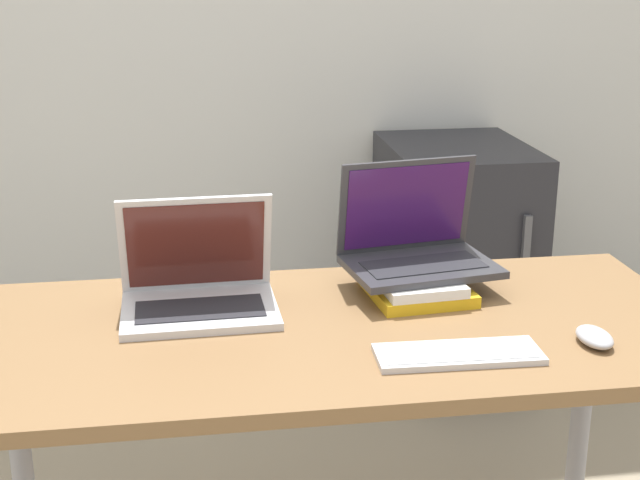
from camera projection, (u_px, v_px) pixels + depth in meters
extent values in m
cube|color=brown|center=(333.00, 332.00, 1.77)|extent=(1.49, 0.67, 0.03)
cylinder|color=gray|center=(21.00, 454.00, 2.05)|extent=(0.05, 0.05, 0.73)
cylinder|color=gray|center=(581.00, 411.00, 2.25)|extent=(0.05, 0.05, 0.73)
cube|color=silver|center=(200.00, 310.00, 1.82)|extent=(0.32, 0.24, 0.02)
cube|color=#232328|center=(200.00, 309.00, 1.81)|extent=(0.26, 0.13, 0.00)
cube|color=silver|center=(196.00, 244.00, 1.86)|extent=(0.32, 0.09, 0.22)
cube|color=#4C1E19|center=(196.00, 245.00, 1.86)|extent=(0.29, 0.07, 0.19)
cube|color=gold|center=(417.00, 289.00, 1.92)|extent=(0.23, 0.23, 0.03)
cube|color=white|center=(415.00, 279.00, 1.91)|extent=(0.18, 0.23, 0.02)
cube|color=#333338|center=(421.00, 267.00, 1.93)|extent=(0.34, 0.26, 0.02)
cube|color=#232328|center=(423.00, 265.00, 1.92)|extent=(0.27, 0.15, 0.00)
cube|color=#333338|center=(406.00, 205.00, 1.98)|extent=(0.32, 0.09, 0.21)
cube|color=#381451|center=(407.00, 206.00, 1.98)|extent=(0.28, 0.08, 0.19)
cube|color=silver|center=(458.00, 354.00, 1.63)|extent=(0.31, 0.12, 0.01)
cube|color=silver|center=(458.00, 351.00, 1.63)|extent=(0.28, 0.09, 0.00)
ellipsoid|color=#B2B2B7|center=(594.00, 337.00, 1.68)|extent=(0.06, 0.10, 0.03)
cube|color=#232328|center=(453.00, 261.00, 3.17)|extent=(0.48, 0.59, 0.84)
cube|color=#4C4C51|center=(524.00, 277.00, 2.89)|extent=(0.02, 0.02, 0.42)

